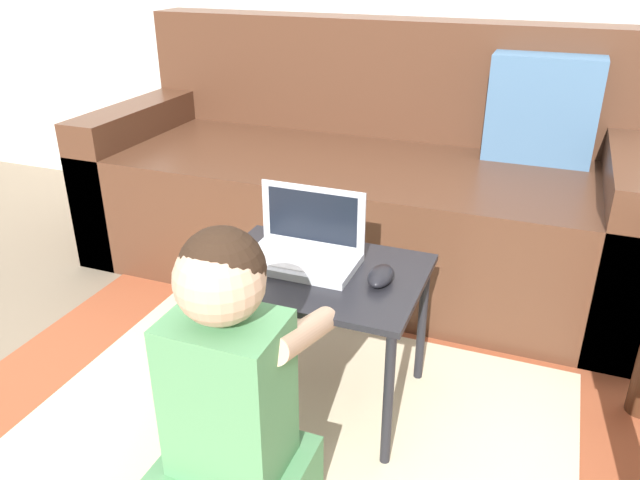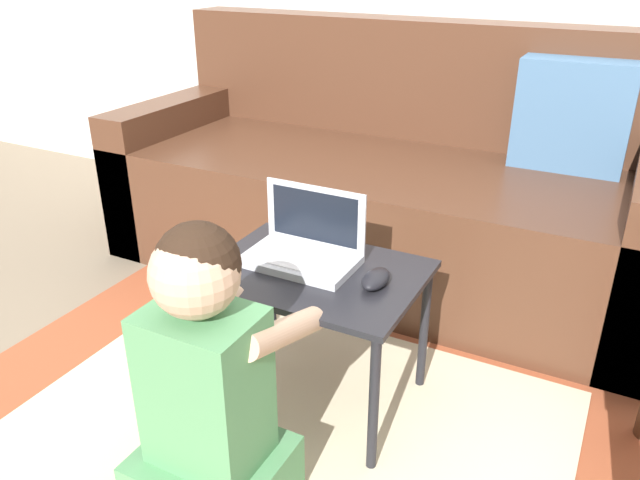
{
  "view_description": "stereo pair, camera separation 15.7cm",
  "coord_description": "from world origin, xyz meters",
  "px_view_note": "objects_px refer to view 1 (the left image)",
  "views": [
    {
      "loc": [
        0.52,
        -1.1,
        1.12
      ],
      "look_at": [
        0.01,
        0.22,
        0.45
      ],
      "focal_mm": 35.0,
      "sensor_mm": 36.0,
      "label": 1
    },
    {
      "loc": [
        0.67,
        -1.04,
        1.12
      ],
      "look_at": [
        0.01,
        0.22,
        0.45
      ],
      "focal_mm": 35.0,
      "sensor_mm": 36.0,
      "label": 2
    }
  ],
  "objects_px": {
    "couch": "(364,186)",
    "laptop": "(304,250)",
    "computer_mouse": "(381,276)",
    "person_seated": "(231,399)",
    "laptop_desk": "(317,287)"
  },
  "relations": [
    {
      "from": "couch",
      "to": "laptop",
      "type": "bearing_deg",
      "value": -83.26
    },
    {
      "from": "couch",
      "to": "computer_mouse",
      "type": "height_order",
      "value": "couch"
    },
    {
      "from": "computer_mouse",
      "to": "laptop",
      "type": "bearing_deg",
      "value": 171.01
    },
    {
      "from": "couch",
      "to": "person_seated",
      "type": "relative_size",
      "value": 2.89
    },
    {
      "from": "couch",
      "to": "computer_mouse",
      "type": "bearing_deg",
      "value": -70.12
    },
    {
      "from": "laptop",
      "to": "computer_mouse",
      "type": "bearing_deg",
      "value": -8.99
    },
    {
      "from": "laptop_desk",
      "to": "laptop",
      "type": "xyz_separation_m",
      "value": [
        -0.05,
        0.03,
        0.08
      ]
    },
    {
      "from": "laptop_desk",
      "to": "computer_mouse",
      "type": "xyz_separation_m",
      "value": [
        0.16,
        -0.0,
        0.07
      ]
    },
    {
      "from": "laptop",
      "to": "laptop_desk",
      "type": "bearing_deg",
      "value": -32.43
    },
    {
      "from": "couch",
      "to": "computer_mouse",
      "type": "xyz_separation_m",
      "value": [
        0.31,
        -0.86,
        0.11
      ]
    },
    {
      "from": "laptop",
      "to": "couch",
      "type": "bearing_deg",
      "value": 96.74
    },
    {
      "from": "couch",
      "to": "laptop",
      "type": "xyz_separation_m",
      "value": [
        0.1,
        -0.83,
        0.12
      ]
    },
    {
      "from": "couch",
      "to": "laptop_desk",
      "type": "distance_m",
      "value": 0.87
    },
    {
      "from": "laptop_desk",
      "to": "couch",
      "type": "bearing_deg",
      "value": 99.69
    },
    {
      "from": "laptop_desk",
      "to": "laptop",
      "type": "bearing_deg",
      "value": 147.57
    }
  ]
}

